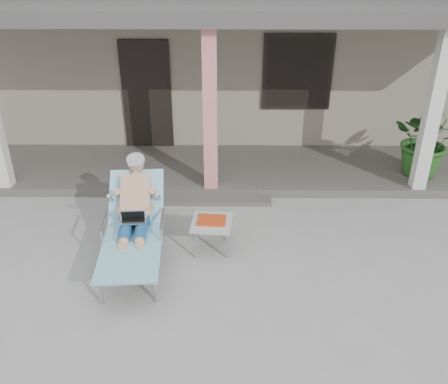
{
  "coord_description": "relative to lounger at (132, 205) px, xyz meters",
  "views": [
    {
      "loc": [
        0.29,
        -5.05,
        3.83
      ],
      "look_at": [
        0.23,
        0.6,
        0.85
      ],
      "focal_mm": 38.0,
      "sensor_mm": 36.0,
      "label": 1
    }
  ],
  "objects": [
    {
      "name": "ground",
      "position": [
        0.96,
        -0.32,
        -0.8
      ],
      "size": [
        60.0,
        60.0,
        0.0
      ],
      "primitive_type": "plane",
      "color": "#9E9E99",
      "rests_on": "ground"
    },
    {
      "name": "lounger",
      "position": [
        0.0,
        0.0,
        0.0
      ],
      "size": [
        0.89,
        2.03,
        1.3
      ],
      "rotation": [
        0.0,
        0.0,
        0.07
      ],
      "color": "#B7B7BC",
      "rests_on": "ground"
    },
    {
      "name": "porch_step",
      "position": [
        0.96,
        1.53,
        -0.76
      ],
      "size": [
        2.0,
        0.3,
        0.07
      ],
      "primitive_type": "cube",
      "color": "#605B56",
      "rests_on": "ground"
    },
    {
      "name": "house",
      "position": [
        0.96,
        6.18,
        0.87
      ],
      "size": [
        10.4,
        5.4,
        3.3
      ],
      "color": "gray",
      "rests_on": "ground"
    },
    {
      "name": "porch_overhang",
      "position": [
        0.96,
        2.63,
        1.99
      ],
      "size": [
        10.0,
        2.3,
        2.85
      ],
      "color": "silver",
      "rests_on": "porch_deck"
    },
    {
      "name": "potted_palm",
      "position": [
        4.72,
        2.35,
        0.01
      ],
      "size": [
        1.43,
        1.33,
        1.31
      ],
      "primitive_type": "imported",
      "rotation": [
        0.0,
        0.0,
        -0.31
      ],
      "color": "#26591E",
      "rests_on": "porch_deck"
    },
    {
      "name": "side_table",
      "position": [
        1.03,
        0.17,
        -0.39
      ],
      "size": [
        0.58,
        0.58,
        0.48
      ],
      "rotation": [
        0.0,
        0.0,
        -0.08
      ],
      "color": "#BAB9B4",
      "rests_on": "ground"
    },
    {
      "name": "porch_deck",
      "position": [
        0.96,
        2.68,
        -0.72
      ],
      "size": [
        10.0,
        2.0,
        0.15
      ],
      "primitive_type": "cube",
      "color": "#605B56",
      "rests_on": "ground"
    }
  ]
}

